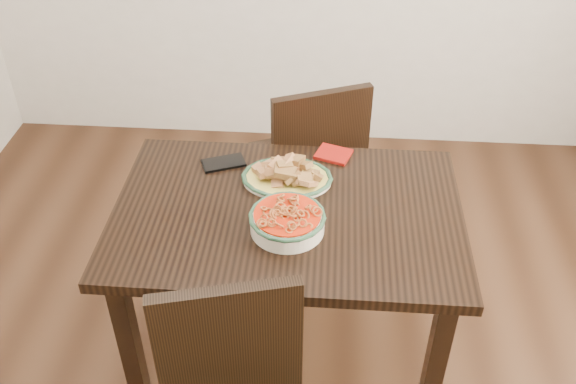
# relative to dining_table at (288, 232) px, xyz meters

# --- Properties ---
(floor) EXTENTS (3.50, 3.50, 0.00)m
(floor) POSITION_rel_dining_table_xyz_m (-0.04, -0.11, -0.65)
(floor) COLOR #321C10
(floor) RESTS_ON ground
(dining_table) EXTENTS (1.18, 0.78, 0.75)m
(dining_table) POSITION_rel_dining_table_xyz_m (0.00, 0.00, 0.00)
(dining_table) COLOR black
(dining_table) RESTS_ON ground
(chair_far) EXTENTS (0.55, 0.55, 0.89)m
(chair_far) POSITION_rel_dining_table_xyz_m (0.05, 0.66, -0.15)
(chair_far) COLOR black
(chair_far) RESTS_ON ground
(fish_plate) EXTENTS (0.32, 0.25, 0.11)m
(fish_plate) POSITION_rel_dining_table_xyz_m (-0.01, 0.16, 0.15)
(fish_plate) COLOR #ECE3C7
(fish_plate) RESTS_ON dining_table
(noodle_bowl) EXTENTS (0.25, 0.25, 0.08)m
(noodle_bowl) POSITION_rel_dining_table_xyz_m (0.01, -0.10, 0.15)
(noodle_bowl) COLOR #EFE4CA
(noodle_bowl) RESTS_ON dining_table
(smartphone) EXTENTS (0.17, 0.13, 0.01)m
(smartphone) POSITION_rel_dining_table_xyz_m (-0.26, 0.25, 0.11)
(smartphone) COLOR black
(smartphone) RESTS_ON dining_table
(napkin) EXTENTS (0.15, 0.14, 0.01)m
(napkin) POSITION_rel_dining_table_xyz_m (0.15, 0.33, 0.11)
(napkin) COLOR #98120B
(napkin) RESTS_ON dining_table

